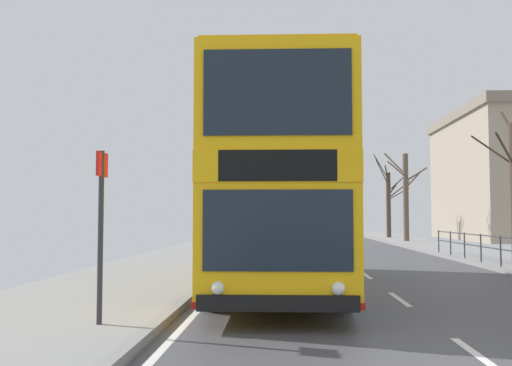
% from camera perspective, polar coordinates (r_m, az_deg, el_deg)
% --- Properties ---
extents(double_decker_bus_main, '(2.81, 11.08, 4.49)m').
position_cam_1_polar(double_decker_bus_main, '(13.75, 2.16, -0.75)').
color(double_decker_bus_main, '#F4B20F').
rests_on(double_decker_bus_main, ground).
extents(bus_stop_sign_near, '(0.08, 0.44, 2.54)m').
position_cam_1_polar(bus_stop_sign_near, '(8.64, -15.38, -3.27)').
color(bus_stop_sign_near, '#2D2D33').
rests_on(bus_stop_sign_near, ground).
extents(bare_tree_far_00, '(2.76, 1.63, 5.87)m').
position_cam_1_polar(bare_tree_far_00, '(38.27, 14.88, -1.15)').
color(bare_tree_far_00, brown).
rests_on(bare_tree_far_00, ground).
extents(bare_tree_far_02, '(2.83, 1.04, 6.38)m').
position_cam_1_polar(bare_tree_far_02, '(44.62, 13.26, -1.85)').
color(bare_tree_far_02, '#423328').
rests_on(bare_tree_far_02, ground).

